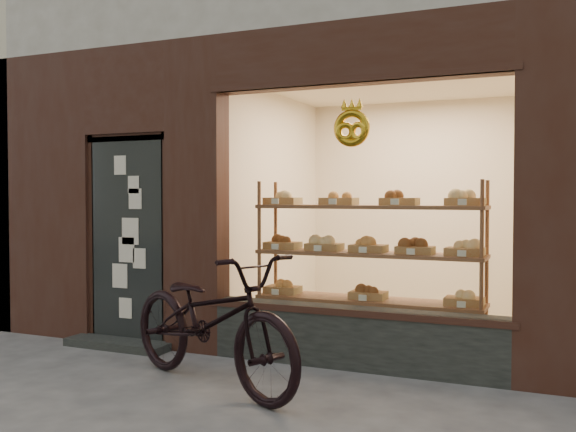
% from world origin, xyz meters
% --- Properties ---
extents(display_shelf, '(2.20, 0.45, 1.70)m').
position_xyz_m(display_shelf, '(0.45, 2.55, 0.87)').
color(display_shelf, '#553423').
rests_on(display_shelf, ground).
extents(bicycle, '(2.23, 1.50, 1.11)m').
position_xyz_m(bicycle, '(-0.45, 1.12, 0.55)').
color(bicycle, black).
rests_on(bicycle, ground).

